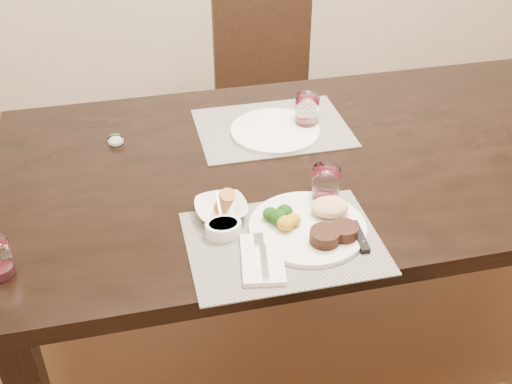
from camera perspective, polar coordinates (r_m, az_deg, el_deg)
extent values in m
plane|color=#452816|center=(2.37, 6.49, -12.18)|extent=(4.50, 4.50, 0.00)
cube|color=black|center=(1.90, 7.92, 2.75)|extent=(2.00, 1.00, 0.05)
cube|color=black|center=(2.38, -17.87, -2.37)|extent=(0.08, 0.08, 0.70)
cube|color=black|center=(2.75, 1.45, 6.89)|extent=(0.42, 0.42, 0.04)
cube|color=black|center=(2.68, -1.40, 0.46)|extent=(0.04, 0.04, 0.41)
cube|color=black|center=(2.76, 5.92, 1.42)|extent=(0.04, 0.04, 0.41)
cube|color=black|center=(2.98, -2.84, 4.32)|extent=(0.04, 0.04, 0.41)
cube|color=black|center=(3.05, 3.84, 5.10)|extent=(0.04, 0.04, 0.41)
cube|color=black|center=(2.81, 0.54, 13.10)|extent=(0.42, 0.04, 0.45)
cube|color=gray|center=(1.54, 2.47, -4.52)|extent=(0.46, 0.34, 0.00)
cube|color=gray|center=(2.00, 1.47, 5.71)|extent=(0.46, 0.34, 0.00)
cylinder|color=white|center=(1.58, 4.61, -3.17)|extent=(0.29, 0.29, 0.01)
cylinder|color=black|center=(1.52, 6.12, -3.94)|extent=(0.07, 0.07, 0.03)
cylinder|color=black|center=(1.54, 7.82, -3.45)|extent=(0.07, 0.07, 0.03)
ellipsoid|color=#DFBE86|center=(1.61, 6.56, -1.32)|extent=(0.09, 0.08, 0.04)
ellipsoid|color=#19480E|center=(1.57, 2.03, -2.24)|extent=(0.05, 0.05, 0.04)
ellipsoid|color=gold|center=(1.55, 2.64, -2.78)|extent=(0.04, 0.04, 0.04)
cube|color=white|center=(1.48, 0.57, -5.97)|extent=(0.12, 0.19, 0.01)
cube|color=silver|center=(1.46, 0.76, -6.22)|extent=(0.03, 0.12, 0.01)
cube|color=silver|center=(1.52, 0.26, -4.23)|extent=(0.03, 0.05, 0.00)
cube|color=silver|center=(1.66, 7.57, -1.33)|extent=(0.03, 0.16, 0.00)
cube|color=black|center=(1.56, 9.15, -3.94)|extent=(0.03, 0.11, 0.01)
imported|color=white|center=(1.62, -3.12, -1.57)|extent=(0.13, 0.13, 0.03)
cylinder|color=#B37238|center=(1.60, -3.15, -0.94)|extent=(0.04, 0.05, 0.04)
cylinder|color=white|center=(1.55, -2.92, -3.28)|extent=(0.09, 0.09, 0.03)
cylinder|color=#0D3C10|center=(1.55, -2.93, -2.95)|extent=(0.07, 0.07, 0.01)
cube|color=silver|center=(1.58, -3.35, -1.08)|extent=(0.01, 0.06, 0.04)
cylinder|color=white|center=(1.65, 6.21, 0.65)|extent=(0.07, 0.07, 0.10)
cylinder|color=#3B050F|center=(1.68, 6.13, -0.39)|extent=(0.06, 0.06, 0.02)
cylinder|color=white|center=(1.97, 1.72, 5.46)|extent=(0.27, 0.27, 0.01)
cylinder|color=white|center=(1.99, 4.55, 7.19)|extent=(0.07, 0.07, 0.10)
cylinder|color=#3B050F|center=(2.01, 4.50, 6.23)|extent=(0.06, 0.06, 0.03)
cylinder|color=white|center=(1.96, -12.37, 4.50)|extent=(0.05, 0.05, 0.02)
cylinder|color=white|center=(1.96, -12.35, 4.38)|extent=(0.03, 0.03, 0.01)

